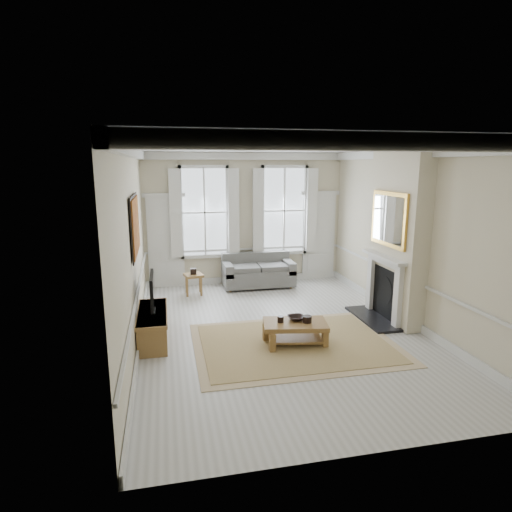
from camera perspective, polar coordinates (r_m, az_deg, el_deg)
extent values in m
plane|color=#B7B5AD|center=(8.23, 3.25, -9.97)|extent=(7.20, 7.20, 0.00)
plane|color=white|center=(7.64, 3.56, 14.40)|extent=(7.20, 7.20, 0.00)
plane|color=beige|center=(11.23, -1.51, 4.97)|extent=(5.20, 0.00, 5.20)
plane|color=beige|center=(7.50, -16.12, 0.94)|extent=(0.00, 7.20, 7.20)
plane|color=beige|center=(8.81, 19.95, 2.28)|extent=(0.00, 7.20, 7.20)
cube|color=silver|center=(11.08, -11.94, 1.74)|extent=(0.90, 0.08, 2.30)
cube|color=silver|center=(11.81, 8.37, 2.50)|extent=(0.90, 0.08, 2.30)
cube|color=#BF7520|center=(7.74, -15.83, 3.91)|extent=(0.05, 1.66, 1.06)
cube|color=beige|center=(8.89, 18.31, 2.48)|extent=(0.35, 1.70, 3.38)
cube|color=black|center=(9.10, 15.28, -8.04)|extent=(0.55, 1.50, 0.05)
cube|color=silver|center=(8.57, 18.36, -5.62)|extent=(0.10, 0.18, 1.15)
cube|color=silver|center=(9.49, 15.02, -3.71)|extent=(0.10, 0.18, 1.15)
cube|color=silver|center=(8.82, 16.60, -0.12)|extent=(0.20, 1.45, 0.06)
cube|color=black|center=(9.05, 16.84, -4.74)|extent=(0.02, 0.92, 1.00)
cube|color=gold|center=(8.73, 17.24, 4.71)|extent=(0.06, 1.26, 1.06)
cube|color=#5D5D5B|center=(11.02, 0.30, -2.78)|extent=(1.79, 0.87, 0.41)
cube|color=#5D5D5B|center=(11.25, -0.06, -0.56)|extent=(1.79, 0.20, 0.44)
cube|color=#5D5D5B|center=(10.82, -3.82, -1.75)|extent=(0.20, 0.87, 0.30)
cube|color=#5D5D5B|center=(11.15, 4.31, -1.34)|extent=(0.20, 0.87, 0.30)
cylinder|color=brown|center=(10.64, -3.43, -4.59)|extent=(0.06, 0.06, 0.08)
cylinder|color=brown|center=(11.56, 3.74, -3.24)|extent=(0.06, 0.06, 0.08)
cube|color=brown|center=(10.43, -8.34, -2.55)|extent=(0.49, 0.49, 0.06)
cube|color=brown|center=(10.34, -9.11, -4.17)|extent=(0.05, 0.05, 0.45)
cube|color=brown|center=(10.36, -7.37, -4.08)|extent=(0.05, 0.05, 0.45)
cube|color=brown|center=(10.64, -9.20, -3.70)|extent=(0.05, 0.05, 0.45)
cube|color=brown|center=(10.66, -7.52, -3.62)|extent=(0.05, 0.05, 0.45)
cube|color=tan|center=(7.69, 5.18, -11.55)|extent=(3.50, 2.60, 0.02)
cube|color=brown|center=(7.55, 5.23, -9.06)|extent=(1.19, 0.82, 0.08)
cube|color=brown|center=(7.32, 2.31, -11.46)|extent=(0.10, 0.10, 0.33)
cube|color=brown|center=(7.58, 8.99, -10.76)|extent=(0.10, 0.10, 0.33)
cube|color=brown|center=(7.71, 1.49, -10.19)|extent=(0.10, 0.10, 0.33)
cube|color=brown|center=(7.96, 7.85, -9.59)|extent=(0.10, 0.10, 0.33)
cylinder|color=black|center=(7.50, 3.29, -8.41)|extent=(0.11, 0.11, 0.11)
cylinder|color=black|center=(7.53, 6.83, -8.36)|extent=(0.16, 0.16, 0.11)
imported|color=black|center=(7.63, 5.38, -8.23)|extent=(0.31, 0.31, 0.07)
cube|color=brown|center=(7.95, -13.59, -9.05)|extent=(0.48, 1.51, 0.54)
cube|color=black|center=(7.85, -13.54, -7.11)|extent=(0.08, 0.30, 0.03)
cube|color=black|center=(7.73, -13.68, -4.38)|extent=(0.05, 0.90, 0.55)
cube|color=black|center=(7.73, -13.46, -4.37)|extent=(0.01, 0.83, 0.49)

